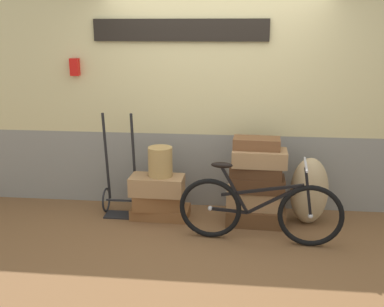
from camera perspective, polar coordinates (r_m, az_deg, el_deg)
The scene contains 15 objects.
ground at distance 4.88m, azimuth 2.25°, elevation -10.33°, with size 10.16×5.20×0.06m, color brown.
station_building at distance 5.30m, azimuth 3.11°, elevation 6.41°, with size 8.16×0.74×2.51m.
suitcase_0 at distance 5.22m, azimuth -4.05°, elevation -7.46°, with size 0.66×0.35×0.12m, color brown.
suitcase_1 at distance 5.15m, azimuth -4.36°, elevation -5.97°, with size 0.56×0.32×0.18m, color brown.
suitcase_2 at distance 5.05m, azimuth -4.50°, elevation -4.06°, with size 0.60×0.32×0.21m, color #9E754C.
suitcase_3 at distance 5.09m, azimuth 8.14°, elevation -7.86°, with size 0.65×0.37×0.18m, color brown.
suitcase_4 at distance 5.04m, azimuth 7.84°, elevation -5.73°, with size 0.58×0.34×0.20m, color #9E754C.
suitcase_5 at distance 4.95m, azimuth 8.39°, elevation -3.86°, with size 0.59×0.31×0.16m, color #4C2D19.
suitcase_6 at distance 4.91m, azimuth 8.21°, elevation -2.24°, with size 0.56×0.29×0.13m, color #4C2D19.
suitcase_7 at distance 4.86m, azimuth 8.63°, elevation -0.54°, with size 0.59×0.32×0.18m, color #9E754C.
suitcase_8 at distance 4.87m, azimuth 8.28°, elevation 1.30°, with size 0.50×0.27×0.12m, color brown.
wicker_basket at distance 4.98m, azimuth -4.08°, elevation -1.04°, with size 0.27×0.27×0.33m, color #A8844C.
luggage_trolley at distance 5.31m, azimuth -9.07°, elevation -4.72°, with size 0.41×0.37×1.21m.
burlap_sack at distance 5.11m, azimuth 14.77°, elevation -4.65°, with size 0.41×0.35×0.76m, color tan.
bicycle at distance 4.58m, azimuth 8.55°, elevation -7.15°, with size 1.65×0.46×0.86m.
Camera 1 is at (0.27, -4.38, 2.11)m, focal length 41.64 mm.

